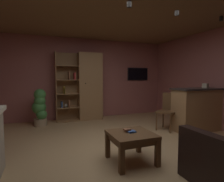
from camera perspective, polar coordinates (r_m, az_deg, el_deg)
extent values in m
cube|color=tan|center=(3.48, 2.50, -18.16)|extent=(5.67, 5.90, 0.02)
cube|color=#9E5B56|center=(6.06, -8.83, 3.75)|extent=(5.79, 0.06, 2.53)
cube|color=brown|center=(3.44, 2.65, 25.10)|extent=(5.67, 5.90, 0.02)
cube|color=white|center=(5.99, -10.92, 2.41)|extent=(0.64, 0.01, 0.91)
cube|color=#997047|center=(5.83, -6.81, 1.42)|extent=(0.73, 0.38, 2.06)
cube|color=#997047|center=(5.88, -13.87, 1.34)|extent=(0.67, 0.02, 2.06)
cube|color=#997047|center=(5.67, -16.91, 1.18)|extent=(0.02, 0.38, 2.06)
sphere|color=black|center=(5.59, -8.11, 2.33)|extent=(0.04, 0.04, 0.04)
cube|color=#997047|center=(5.84, -13.46, -8.77)|extent=(0.67, 0.38, 0.02)
cube|color=#997047|center=(5.77, -13.53, -4.88)|extent=(0.67, 0.38, 0.02)
cube|color=#997047|center=(5.71, -13.61, -0.80)|extent=(0.67, 0.38, 0.02)
cube|color=#997047|center=(5.69, -13.68, 3.33)|extent=(0.67, 0.38, 0.02)
cube|color=#997047|center=(5.70, -13.75, 7.46)|extent=(0.67, 0.38, 0.02)
cube|color=#2D4C8C|center=(5.68, -15.19, -4.07)|extent=(0.03, 0.23, 0.17)
cube|color=brown|center=(5.64, -13.11, 4.60)|extent=(0.03, 0.23, 0.23)
cube|color=#387247|center=(5.64, -14.58, 0.16)|extent=(0.03, 0.23, 0.19)
cube|color=#B22D2D|center=(5.67, -11.49, 4.51)|extent=(0.03, 0.23, 0.21)
cube|color=brown|center=(5.70, -13.08, -3.79)|extent=(0.04, 0.23, 0.21)
cube|color=gold|center=(5.64, -14.54, 0.26)|extent=(0.05, 0.23, 0.21)
sphere|color=beige|center=(5.75, -13.98, -4.40)|extent=(0.10, 0.10, 0.10)
cube|color=#997047|center=(5.11, 25.42, -5.28)|extent=(1.37, 0.51, 1.01)
cube|color=#2D2826|center=(5.06, 25.61, 0.61)|extent=(1.43, 0.57, 0.04)
cube|color=#BFB299|center=(5.23, 26.79, 1.50)|extent=(0.15, 0.15, 0.11)
cube|color=black|center=(2.53, 28.34, -19.16)|extent=(0.16, 0.94, 0.67)
cube|color=brown|center=(2.96, 5.98, -13.14)|extent=(0.66, 0.65, 0.05)
cube|color=brown|center=(2.98, 5.97, -14.33)|extent=(0.60, 0.58, 0.08)
cube|color=brown|center=(2.69, 2.99, -20.24)|extent=(0.07, 0.07, 0.41)
cube|color=brown|center=(2.95, 13.89, -18.02)|extent=(0.07, 0.07, 0.41)
cube|color=brown|center=(3.17, -1.37, -16.28)|extent=(0.07, 0.07, 0.41)
cube|color=brown|center=(3.40, 8.21, -14.88)|extent=(0.07, 0.07, 0.41)
cube|color=#2D4C8C|center=(2.97, 6.06, -12.33)|extent=(0.13, 0.10, 0.02)
cube|color=brown|center=(2.99, 4.66, -11.70)|extent=(0.11, 0.10, 0.03)
cube|color=brown|center=(4.81, 16.48, -6.17)|extent=(0.57, 0.57, 0.04)
cube|color=brown|center=(4.94, 17.48, -3.10)|extent=(0.22, 0.37, 0.44)
cylinder|color=brown|center=(4.78, 13.51, -9.01)|extent=(0.04, 0.04, 0.46)
cylinder|color=brown|center=(4.62, 17.50, -9.53)|extent=(0.04, 0.04, 0.46)
cylinder|color=brown|center=(5.09, 15.44, -8.22)|extent=(0.04, 0.04, 0.46)
cylinder|color=brown|center=(4.95, 19.23, -8.67)|extent=(0.04, 0.04, 0.46)
cylinder|color=#9E896B|center=(5.46, -21.11, -8.91)|extent=(0.33, 0.33, 0.20)
sphere|color=#3D7F3D|center=(5.39, -20.82, -6.76)|extent=(0.29, 0.29, 0.29)
sphere|color=#3D7F3D|center=(5.41, -21.55, -4.68)|extent=(0.37, 0.37, 0.37)
sphere|color=#3D7F3D|center=(5.35, -21.34, -2.88)|extent=(0.30, 0.30, 0.30)
sphere|color=#3D7F3D|center=(5.36, -21.30, -1.03)|extent=(0.31, 0.31, 0.31)
cube|color=black|center=(6.71, 7.91, 5.19)|extent=(0.78, 0.05, 0.44)
cube|color=black|center=(6.68, 8.02, 5.19)|extent=(0.74, 0.01, 0.40)
cylinder|color=black|center=(3.23, 5.31, 24.99)|extent=(0.07, 0.07, 0.09)
cylinder|color=black|center=(3.78, 19.32, 21.64)|extent=(0.07, 0.07, 0.09)
cylinder|color=black|center=(4.44, 30.58, 18.62)|extent=(0.07, 0.07, 0.09)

